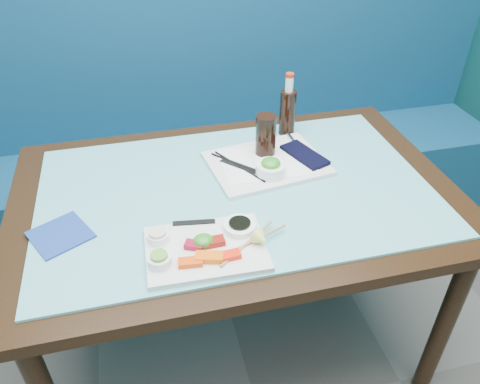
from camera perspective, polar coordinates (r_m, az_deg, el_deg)
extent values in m
cube|color=navy|center=(2.41, -4.65, 0.60)|extent=(3.00, 0.55, 0.45)
cube|color=navy|center=(2.36, -6.17, 13.07)|extent=(3.00, 0.12, 0.95)
cube|color=black|center=(1.50, -0.48, -0.51)|extent=(1.40, 0.90, 0.04)
cylinder|color=black|center=(1.75, 23.62, -14.63)|extent=(0.06, 0.06, 0.71)
cylinder|color=black|center=(2.03, -20.39, -5.34)|extent=(0.06, 0.06, 0.71)
cylinder|color=black|center=(2.19, 13.28, -0.37)|extent=(0.06, 0.06, 0.71)
cube|color=#5BAEB7|center=(1.48, -0.49, 0.23)|extent=(1.22, 0.76, 0.01)
cube|color=silver|center=(1.26, -4.17, -6.95)|extent=(0.32, 0.24, 0.02)
cube|color=#F04409|center=(1.21, -6.09, -8.52)|extent=(0.06, 0.04, 0.02)
cube|color=#FA5F0A|center=(1.21, -3.77, -7.95)|extent=(0.08, 0.05, 0.02)
cube|color=#F82309|center=(1.22, -1.39, -7.78)|extent=(0.06, 0.04, 0.02)
cube|color=maroon|center=(1.25, -5.60, -6.47)|extent=(0.06, 0.05, 0.02)
cube|color=maroon|center=(1.26, -3.11, -6.07)|extent=(0.05, 0.03, 0.02)
ellipsoid|color=#2B821E|center=(1.25, -4.52, -5.91)|extent=(0.06, 0.06, 0.03)
cylinder|color=white|center=(1.21, -9.78, -8.22)|extent=(0.07, 0.07, 0.03)
cylinder|color=#5E9B32|center=(1.20, -9.86, -7.63)|extent=(0.05, 0.05, 0.01)
cylinder|color=white|center=(1.28, -9.96, -5.45)|extent=(0.06, 0.06, 0.02)
cylinder|color=beige|center=(1.27, -10.03, -4.89)|extent=(0.05, 0.05, 0.01)
cylinder|color=white|center=(1.30, -0.03, -4.19)|extent=(0.09, 0.09, 0.02)
cylinder|color=black|center=(1.29, -0.03, -3.79)|extent=(0.07, 0.07, 0.01)
cone|color=#DEE36B|center=(1.24, 2.65, -5.74)|extent=(0.06, 0.05, 0.05)
cube|color=black|center=(1.33, -5.64, -3.71)|extent=(0.12, 0.04, 0.00)
cylinder|color=#A9814F|center=(1.26, 0.89, -6.21)|extent=(0.18, 0.14, 0.01)
cylinder|color=#A9744F|center=(1.26, 1.34, -6.13)|extent=(0.22, 0.10, 0.01)
cube|color=silver|center=(1.59, 3.28, 3.50)|extent=(0.42, 0.33, 0.01)
cube|color=white|center=(1.59, 3.29, 3.74)|extent=(0.31, 0.22, 0.00)
cylinder|color=white|center=(1.52, 3.75, 2.79)|extent=(0.12, 0.12, 0.04)
ellipsoid|color=#2D8B20|center=(1.50, 3.78, 3.52)|extent=(0.08, 0.08, 0.03)
cylinder|color=black|center=(1.60, 3.16, 6.96)|extent=(0.09, 0.09, 0.14)
cube|color=black|center=(1.63, 7.88, 4.50)|extent=(0.14, 0.19, 0.01)
cylinder|color=silver|center=(1.71, 6.47, 6.28)|extent=(0.02, 0.10, 0.01)
cylinder|color=black|center=(1.56, -0.11, 3.16)|extent=(0.12, 0.22, 0.01)
cylinder|color=black|center=(1.56, 0.18, 3.21)|extent=(0.17, 0.20, 0.01)
cube|color=black|center=(1.56, 0.04, 3.15)|extent=(0.12, 0.13, 0.00)
cylinder|color=black|center=(1.76, 5.80, 9.58)|extent=(0.07, 0.07, 0.17)
cylinder|color=white|center=(1.71, 6.03, 12.93)|extent=(0.03, 0.03, 0.06)
cylinder|color=red|center=(1.69, 6.11, 13.98)|extent=(0.03, 0.03, 0.01)
cube|color=navy|center=(1.40, -21.05, -4.88)|extent=(0.20, 0.20, 0.01)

